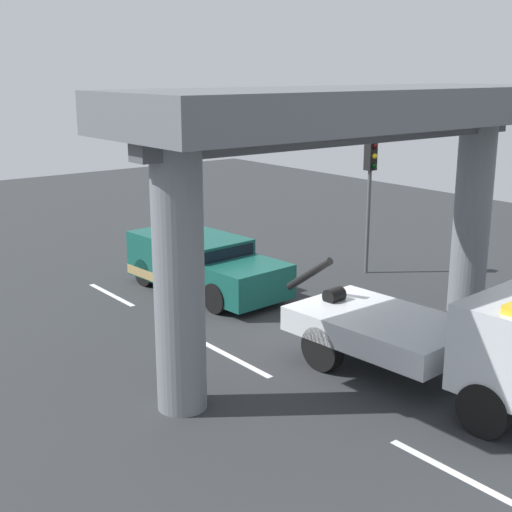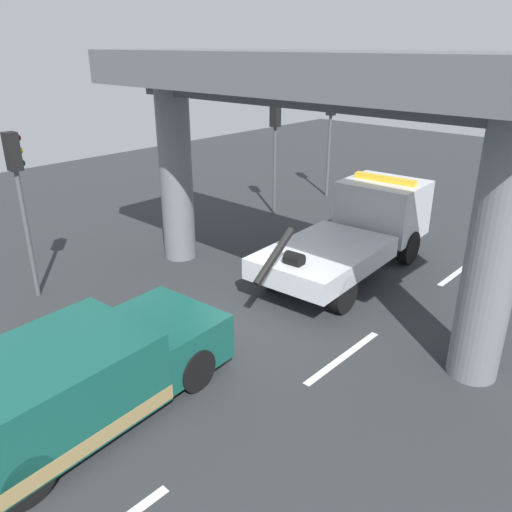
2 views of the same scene
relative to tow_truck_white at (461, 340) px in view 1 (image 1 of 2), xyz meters
The scene contains 8 objects.
ground_plane 4.46m from the tow_truck_white, behind, with size 60.00×40.00×0.10m, color #2D3033.
lane_stripe_west 10.63m from the tow_truck_white, 166.92° to the right, with size 2.60×0.16×0.01m, color silver.
lane_stripe_mid 5.05m from the tow_truck_white, 150.85° to the right, with size 2.60×0.16×0.01m, color silver.
lane_stripe_east 3.18m from the tow_truck_white, 54.31° to the right, with size 2.60×0.16×0.01m, color silver.
tow_truck_white is the anchor object (origin of this frame).
towed_van_green 9.02m from the tow_truck_white, behind, with size 5.33×2.52×1.58m.
overpass_structure 4.77m from the tow_truck_white, behind, with size 3.60×11.06×5.98m.
traffic_light_near 9.10m from the tow_truck_white, 144.66° to the left, with size 0.39×0.32×4.22m.
Camera 1 is at (12.00, -11.20, 6.35)m, focal length 49.62 mm.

